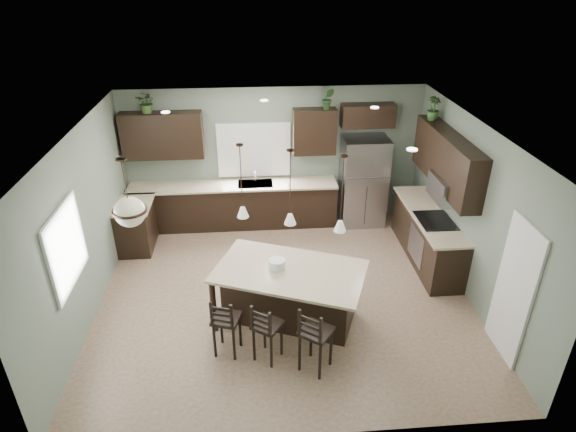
# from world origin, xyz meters

# --- Properties ---
(ground) EXTENTS (6.00, 6.00, 0.00)m
(ground) POSITION_xyz_m (0.00, 0.00, 0.00)
(ground) COLOR #9E8466
(ground) RESTS_ON ground
(pantry_door) EXTENTS (0.04, 0.82, 2.04)m
(pantry_door) POSITION_xyz_m (2.98, -1.55, 1.02)
(pantry_door) COLOR white
(pantry_door) RESTS_ON ground
(window_back) EXTENTS (1.35, 0.02, 1.00)m
(window_back) POSITION_xyz_m (-0.40, 2.73, 1.55)
(window_back) COLOR white
(window_back) RESTS_ON room_shell
(window_left) EXTENTS (0.02, 1.10, 1.00)m
(window_left) POSITION_xyz_m (-2.98, -0.80, 1.55)
(window_left) COLOR white
(window_left) RESTS_ON room_shell
(left_return_cabs) EXTENTS (0.60, 0.90, 0.90)m
(left_return_cabs) POSITION_xyz_m (-2.70, 1.70, 0.45)
(left_return_cabs) COLOR black
(left_return_cabs) RESTS_ON ground
(left_return_countertop) EXTENTS (0.66, 0.96, 0.04)m
(left_return_countertop) POSITION_xyz_m (-2.68, 1.70, 0.92)
(left_return_countertop) COLOR #C3B493
(left_return_countertop) RESTS_ON left_return_cabs
(back_lower_cabs) EXTENTS (4.20, 0.60, 0.90)m
(back_lower_cabs) POSITION_xyz_m (-0.85, 2.45, 0.45)
(back_lower_cabs) COLOR black
(back_lower_cabs) RESTS_ON ground
(back_countertop) EXTENTS (4.20, 0.66, 0.04)m
(back_countertop) POSITION_xyz_m (-0.85, 2.43, 0.92)
(back_countertop) COLOR #C3B493
(back_countertop) RESTS_ON back_lower_cabs
(sink_inset) EXTENTS (0.70, 0.45, 0.01)m
(sink_inset) POSITION_xyz_m (-0.40, 2.43, 0.94)
(sink_inset) COLOR gray
(sink_inset) RESTS_ON back_countertop
(faucet) EXTENTS (0.02, 0.02, 0.28)m
(faucet) POSITION_xyz_m (-0.40, 2.40, 1.08)
(faucet) COLOR silver
(faucet) RESTS_ON back_countertop
(back_upper_left) EXTENTS (1.55, 0.34, 0.90)m
(back_upper_left) POSITION_xyz_m (-2.15, 2.58, 1.95)
(back_upper_left) COLOR black
(back_upper_left) RESTS_ON room_shell
(back_upper_right) EXTENTS (0.85, 0.34, 0.90)m
(back_upper_right) POSITION_xyz_m (0.80, 2.58, 1.95)
(back_upper_right) COLOR black
(back_upper_right) RESTS_ON room_shell
(fridge_header) EXTENTS (1.05, 0.34, 0.45)m
(fridge_header) POSITION_xyz_m (1.85, 2.58, 2.25)
(fridge_header) COLOR black
(fridge_header) RESTS_ON room_shell
(right_lower_cabs) EXTENTS (0.60, 2.35, 0.90)m
(right_lower_cabs) POSITION_xyz_m (2.70, 0.87, 0.45)
(right_lower_cabs) COLOR black
(right_lower_cabs) RESTS_ON ground
(right_countertop) EXTENTS (0.66, 2.35, 0.04)m
(right_countertop) POSITION_xyz_m (2.68, 0.87, 0.92)
(right_countertop) COLOR #C3B493
(right_countertop) RESTS_ON right_lower_cabs
(cooktop) EXTENTS (0.58, 0.75, 0.02)m
(cooktop) POSITION_xyz_m (2.68, 0.60, 0.94)
(cooktop) COLOR black
(cooktop) RESTS_ON right_countertop
(wall_oven_front) EXTENTS (0.01, 0.72, 0.60)m
(wall_oven_front) POSITION_xyz_m (2.40, 0.60, 0.45)
(wall_oven_front) COLOR gray
(wall_oven_front) RESTS_ON right_lower_cabs
(right_upper_cabs) EXTENTS (0.34, 2.35, 0.90)m
(right_upper_cabs) POSITION_xyz_m (2.83, 0.87, 1.95)
(right_upper_cabs) COLOR black
(right_upper_cabs) RESTS_ON room_shell
(microwave) EXTENTS (0.40, 0.75, 0.40)m
(microwave) POSITION_xyz_m (2.78, 0.60, 1.55)
(microwave) COLOR gray
(microwave) RESTS_ON right_upper_cabs
(refrigerator) EXTENTS (0.90, 0.74, 1.85)m
(refrigerator) POSITION_xyz_m (1.81, 2.41, 0.93)
(refrigerator) COLOR gray
(refrigerator) RESTS_ON ground
(kitchen_island) EXTENTS (2.46, 1.93, 0.92)m
(kitchen_island) POSITION_xyz_m (0.04, -0.68, 0.46)
(kitchen_island) COLOR black
(kitchen_island) RESTS_ON ground
(serving_dish) EXTENTS (0.24, 0.24, 0.14)m
(serving_dish) POSITION_xyz_m (-0.14, -0.61, 0.99)
(serving_dish) COLOR silver
(serving_dish) RESTS_ON kitchen_island
(bar_stool_left) EXTENTS (0.45, 0.45, 0.97)m
(bar_stool_left) POSITION_xyz_m (-0.89, -1.28, 0.49)
(bar_stool_left) COLOR black
(bar_stool_left) RESTS_ON ground
(bar_stool_center) EXTENTS (0.49, 0.49, 0.96)m
(bar_stool_center) POSITION_xyz_m (-0.33, -1.45, 0.48)
(bar_stool_center) COLOR black
(bar_stool_center) RESTS_ON ground
(bar_stool_right) EXTENTS (0.54, 0.54, 1.05)m
(bar_stool_right) POSITION_xyz_m (0.30, -1.69, 0.52)
(bar_stool_right) COLOR black
(bar_stool_right) RESTS_ON ground
(pendant_left) EXTENTS (0.17, 0.17, 1.10)m
(pendant_left) POSITION_xyz_m (-0.61, -0.42, 2.25)
(pendant_left) COLOR white
(pendant_left) RESTS_ON room_shell
(pendant_center) EXTENTS (0.17, 0.17, 1.10)m
(pendant_center) POSITION_xyz_m (0.04, -0.68, 2.25)
(pendant_center) COLOR white
(pendant_center) RESTS_ON room_shell
(pendant_right) EXTENTS (0.17, 0.17, 1.10)m
(pendant_right) POSITION_xyz_m (0.69, -0.94, 2.25)
(pendant_right) COLOR silver
(pendant_right) RESTS_ON room_shell
(chandelier) EXTENTS (0.45, 0.45, 0.95)m
(chandelier) POSITION_xyz_m (-2.06, -0.82, 2.32)
(chandelier) COLOR beige
(chandelier) RESTS_ON room_shell
(plant_back_left) EXTENTS (0.46, 0.43, 0.41)m
(plant_back_left) POSITION_xyz_m (-2.35, 2.55, 2.61)
(plant_back_left) COLOR #2F4A20
(plant_back_left) RESTS_ON back_upper_left
(plant_back_right) EXTENTS (0.24, 0.20, 0.41)m
(plant_back_right) POSITION_xyz_m (1.04, 2.55, 2.60)
(plant_back_right) COLOR #25481F
(plant_back_right) RESTS_ON back_upper_right
(plant_right_wall) EXTENTS (0.28, 0.28, 0.42)m
(plant_right_wall) POSITION_xyz_m (2.80, 1.69, 2.61)
(plant_right_wall) COLOR #305525
(plant_right_wall) RESTS_ON right_upper_cabs
(room_shell) EXTENTS (6.00, 6.00, 6.00)m
(room_shell) POSITION_xyz_m (0.00, 0.00, 1.70)
(room_shell) COLOR slate
(room_shell) RESTS_ON ground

